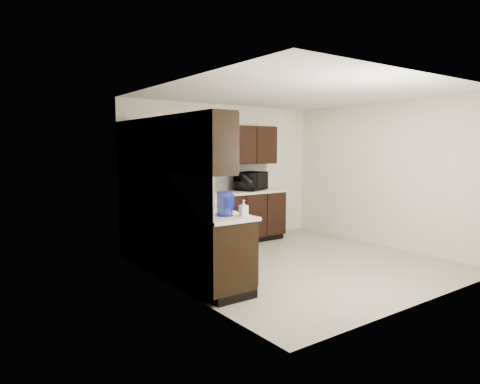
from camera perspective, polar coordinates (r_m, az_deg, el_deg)
name	(u,v)px	position (r m, az deg, el deg)	size (l,w,h in m)	color
floor	(298,263)	(6.53, 7.78, -9.42)	(4.00, 4.00, 0.00)	#A59F88
ceiling	(301,93)	(6.34, 8.10, 12.92)	(4.00, 4.00, 0.00)	white
wall_back	(224,173)	(7.88, -2.18, 2.50)	(4.00, 0.02, 2.50)	beige
wall_left	(177,187)	(5.14, -8.39, 0.60)	(0.02, 4.00, 2.50)	beige
wall_right	(383,175)	(7.83, 18.58, 2.17)	(0.02, 4.00, 2.50)	beige
wall_front	(428,191)	(5.07, 23.77, 0.09)	(4.00, 0.02, 2.50)	beige
lower_cabinets	(202,232)	(6.70, -5.11, -5.35)	(3.00, 2.80, 0.90)	black
countertop	(202,200)	(6.62, -5.15, -1.05)	(3.03, 2.83, 0.04)	silver
backsplash	(183,183)	(6.67, -7.65, 1.22)	(3.00, 2.80, 0.48)	silver
upper_cabinets	(192,144)	(6.60, -6.36, 6.32)	(3.00, 2.80, 0.70)	black
dishwasher	(208,219)	(7.09, -4.23, -3.63)	(0.58, 0.04, 0.78)	beige
sink	(201,216)	(5.33, -5.22, -3.17)	(0.54, 0.82, 0.42)	beige
microwave	(251,181)	(7.88, 1.50, 1.47)	(0.61, 0.41, 0.34)	black
soap_bottle_a	(244,208)	(4.90, 0.49, -2.14)	(0.08, 0.09, 0.19)	gray
soap_bottle_b	(187,202)	(5.33, -7.02, -1.40)	(0.08, 0.08, 0.21)	gray
toaster_oven	(139,190)	(6.86, -13.31, 0.22)	(0.38, 0.28, 0.24)	silver
storage_bin	(157,194)	(6.35, -11.03, -0.31)	(0.52, 0.39, 0.21)	white
blue_pitcher	(225,204)	(4.91, -2.02, -1.58)	(0.19, 0.19, 0.28)	#101D92
teal_tumbler	(198,198)	(5.76, -5.59, -0.83)	(0.10, 0.10, 0.21)	#0C8C79
paper_towel_roll	(160,190)	(6.55, -10.57, 0.26)	(0.13, 0.13, 0.29)	white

